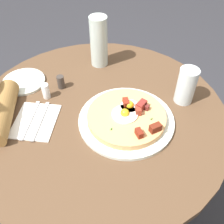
# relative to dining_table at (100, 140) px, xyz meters

# --- Properties ---
(ground_plane) EXTENTS (6.00, 6.00, 0.00)m
(ground_plane) POSITION_rel_dining_table_xyz_m (0.00, 0.00, -0.54)
(ground_plane) COLOR #2D2D33
(dining_table) EXTENTS (0.92, 0.92, 0.71)m
(dining_table) POSITION_rel_dining_table_xyz_m (0.00, 0.00, 0.00)
(dining_table) COLOR brown
(dining_table) RESTS_ON ground_plane
(pizza_plate) EXTENTS (0.33, 0.33, 0.01)m
(pizza_plate) POSITION_rel_dining_table_xyz_m (0.11, 0.03, 0.17)
(pizza_plate) COLOR silver
(pizza_plate) RESTS_ON dining_table
(breakfast_pizza) EXTENTS (0.27, 0.27, 0.05)m
(breakfast_pizza) POSITION_rel_dining_table_xyz_m (0.11, 0.03, 0.19)
(breakfast_pizza) COLOR tan
(breakfast_pizza) RESTS_ON pizza_plate
(bread_plate) EXTENTS (0.17, 0.17, 0.01)m
(bread_plate) POSITION_rel_dining_table_xyz_m (-0.33, -0.08, 0.17)
(bread_plate) COLOR silver
(bread_plate) RESTS_ON dining_table
(napkin) EXTENTS (0.21, 0.22, 0.00)m
(napkin) POSITION_rel_dining_table_xyz_m (-0.13, -0.18, 0.17)
(napkin) COLOR white
(napkin) RESTS_ON dining_table
(fork) EXTENTS (0.11, 0.15, 0.00)m
(fork) POSITION_rel_dining_table_xyz_m (-0.11, -0.17, 0.17)
(fork) COLOR silver
(fork) RESTS_ON napkin
(knife) EXTENTS (0.11, 0.15, 0.00)m
(knife) POSITION_rel_dining_table_xyz_m (-0.14, -0.19, 0.17)
(knife) COLOR silver
(knife) RESTS_ON napkin
(water_glass) EXTENTS (0.07, 0.07, 0.14)m
(water_glass) POSITION_rel_dining_table_xyz_m (0.20, 0.25, 0.24)
(water_glass) COLOR silver
(water_glass) RESTS_ON dining_table
(water_bottle) EXTENTS (0.07, 0.07, 0.21)m
(water_bottle) POSITION_rel_dining_table_xyz_m (-0.20, 0.22, 0.27)
(water_bottle) COLOR silver
(water_bottle) RESTS_ON dining_table
(salt_shaker) EXTENTS (0.03, 0.03, 0.06)m
(salt_shaker) POSITION_rel_dining_table_xyz_m (-0.20, -0.07, 0.20)
(salt_shaker) COLOR white
(salt_shaker) RESTS_ON dining_table
(pepper_shaker) EXTENTS (0.03, 0.03, 0.05)m
(pepper_shaker) POSITION_rel_dining_table_xyz_m (-0.20, 0.00, 0.19)
(pepper_shaker) COLOR #3F3833
(pepper_shaker) RESTS_ON dining_table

